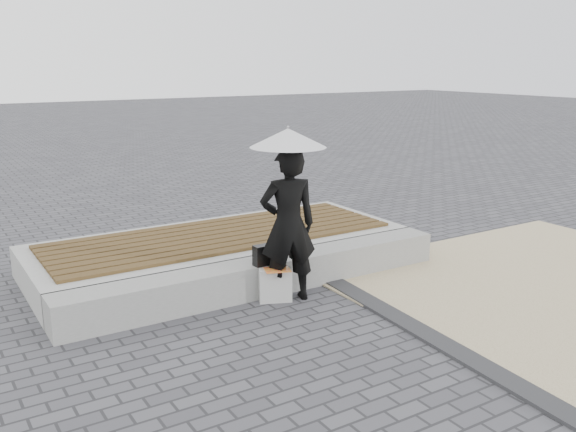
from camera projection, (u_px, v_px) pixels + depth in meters
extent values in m
plane|color=#49484D|center=(344.00, 340.00, 6.23)|extent=(80.00, 80.00, 0.00)
cube|color=#2C2C2E|center=(435.00, 339.00, 6.20)|extent=(0.61, 5.20, 0.04)
cube|color=#999995|center=(264.00, 275.00, 7.50)|extent=(5.00, 0.45, 0.40)
cube|color=#AAAAA5|center=(221.00, 250.00, 8.49)|extent=(5.00, 2.00, 0.40)
imported|color=black|center=(288.00, 225.00, 7.09)|extent=(0.74, 0.59, 1.79)
cylinder|color=#A7A7AC|center=(288.00, 185.00, 6.98)|extent=(0.02, 0.02, 0.85)
cone|color=silver|center=(288.00, 138.00, 6.85)|extent=(0.85, 0.85, 0.21)
sphere|color=#A7A7AC|center=(288.00, 127.00, 6.82)|extent=(0.03, 0.03, 0.03)
cube|color=black|center=(267.00, 254.00, 7.26)|extent=(0.35, 0.13, 0.24)
cube|color=beige|center=(275.00, 285.00, 7.19)|extent=(0.40, 0.29, 0.39)
cube|color=#FB2834|center=(277.00, 270.00, 7.10)|extent=(0.34, 0.30, 0.01)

